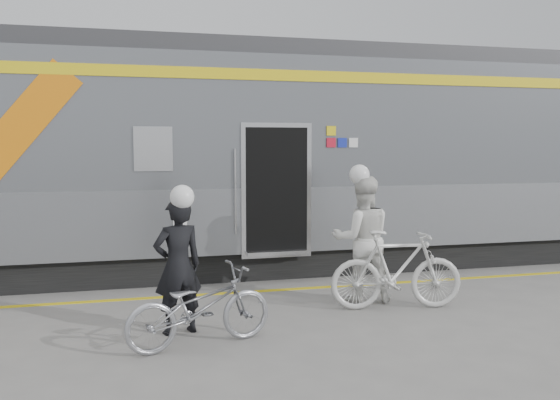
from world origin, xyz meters
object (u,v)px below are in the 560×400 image
object	(u,v)px
man	(178,266)
bicycle_left	(200,307)
woman	(362,239)
bicycle_right	(397,270)

from	to	relation	value
man	bicycle_left	size ratio (longest dim) A/B	0.95
woman	bicycle_right	distance (m)	0.73
bicycle_left	bicycle_right	bearing A→B (deg)	-88.18
bicycle_right	woman	bearing A→B (deg)	37.61
man	woman	world-z (taller)	woman
man	bicycle_left	distance (m)	0.70
man	woman	xyz separation A→B (m)	(2.76, 0.87, 0.09)
man	bicycle_right	xyz separation A→B (m)	(3.06, 0.32, -0.27)
bicycle_left	woman	size ratio (longest dim) A/B	0.94
woman	man	bearing A→B (deg)	26.53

